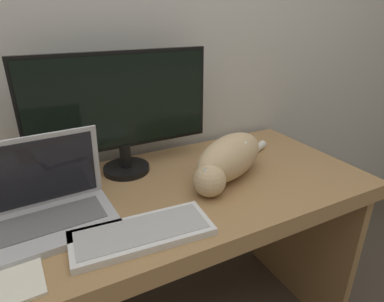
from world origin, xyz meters
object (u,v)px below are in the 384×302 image
Objects in this scene: cat at (228,158)px; laptop at (51,207)px; external_keyboard at (142,233)px; monitor at (121,109)px.

laptop is at bearing 155.00° from cat.
laptop is 0.88× the size of external_keyboard.
laptop is 0.58m from cat.
external_keyboard is 0.42m from cat.
laptop reaches higher than external_keyboard.
monitor is 0.41m from cat.
cat is at bearing -3.78° from laptop.
cat is at bearing 28.24° from external_keyboard.
monitor is at bearing 34.62° from laptop.
monitor is 0.40m from laptop.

